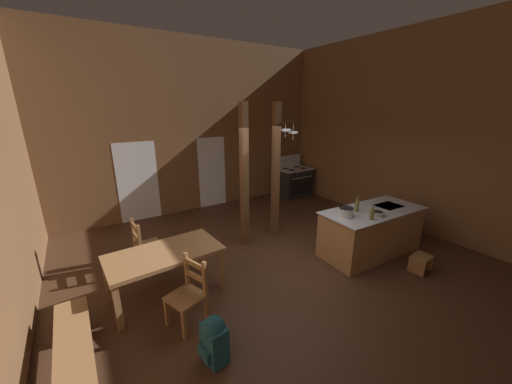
{
  "coord_description": "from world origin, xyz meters",
  "views": [
    {
      "loc": [
        -2.93,
        -3.66,
        2.89
      ],
      "look_at": [
        0.03,
        0.91,
        1.23
      ],
      "focal_mm": 19.65,
      "sensor_mm": 36.0,
      "label": 1
    }
  ],
  "objects_px": {
    "step_stool": "(421,262)",
    "dining_table": "(165,257)",
    "stove_range": "(294,181)",
    "backpack": "(214,338)",
    "bench_along_left_wall": "(75,349)",
    "stockpot_on_counter": "(346,212)",
    "mixing_bowl_on_counter": "(377,214)",
    "kitchen_island": "(371,231)",
    "ladderback_chair_near_window": "(146,245)",
    "ladderback_chair_by_post": "(189,294)",
    "bottle_tall_on_counter": "(372,214)",
    "bottle_short_on_counter": "(357,205)"
  },
  "relations": [
    {
      "from": "bench_along_left_wall",
      "to": "step_stool",
      "type": "bearing_deg",
      "value": -10.82
    },
    {
      "from": "step_stool",
      "to": "kitchen_island",
      "type": "bearing_deg",
      "value": 100.73
    },
    {
      "from": "step_stool",
      "to": "backpack",
      "type": "bearing_deg",
      "value": 175.61
    },
    {
      "from": "ladderback_chair_by_post",
      "to": "stockpot_on_counter",
      "type": "bearing_deg",
      "value": -0.85
    },
    {
      "from": "stove_range",
      "to": "backpack",
      "type": "xyz_separation_m",
      "value": [
        -4.99,
        -4.49,
        -0.17
      ]
    },
    {
      "from": "ladderback_chair_near_window",
      "to": "stockpot_on_counter",
      "type": "height_order",
      "value": "stockpot_on_counter"
    },
    {
      "from": "dining_table",
      "to": "ladderback_chair_near_window",
      "type": "distance_m",
      "value": 1.01
    },
    {
      "from": "bench_along_left_wall",
      "to": "stockpot_on_counter",
      "type": "distance_m",
      "value": 4.45
    },
    {
      "from": "mixing_bowl_on_counter",
      "to": "backpack",
      "type": "bearing_deg",
      "value": -173.29
    },
    {
      "from": "stockpot_on_counter",
      "to": "step_stool",
      "type": "bearing_deg",
      "value": -47.19
    },
    {
      "from": "kitchen_island",
      "to": "bench_along_left_wall",
      "type": "xyz_separation_m",
      "value": [
        -5.16,
        0.06,
        -0.16
      ]
    },
    {
      "from": "ladderback_chair_near_window",
      "to": "dining_table",
      "type": "bearing_deg",
      "value": -84.44
    },
    {
      "from": "kitchen_island",
      "to": "stockpot_on_counter",
      "type": "xyz_separation_m",
      "value": [
        -0.76,
        0.06,
        0.55
      ]
    },
    {
      "from": "backpack",
      "to": "mixing_bowl_on_counter",
      "type": "distance_m",
      "value": 3.65
    },
    {
      "from": "backpack",
      "to": "step_stool",
      "type": "bearing_deg",
      "value": -4.39
    },
    {
      "from": "step_stool",
      "to": "ladderback_chair_by_post",
      "type": "distance_m",
      "value": 4.14
    },
    {
      "from": "dining_table",
      "to": "ladderback_chair_by_post",
      "type": "xyz_separation_m",
      "value": [
        0.08,
        -0.81,
        -0.2
      ]
    },
    {
      "from": "bottle_tall_on_counter",
      "to": "ladderback_chair_near_window",
      "type": "bearing_deg",
      "value": 148.04
    },
    {
      "from": "bottle_short_on_counter",
      "to": "kitchen_island",
      "type": "bearing_deg",
      "value": -17.4
    },
    {
      "from": "stove_range",
      "to": "bench_along_left_wall",
      "type": "distance_m",
      "value": 7.4
    },
    {
      "from": "backpack",
      "to": "stockpot_on_counter",
      "type": "height_order",
      "value": "stockpot_on_counter"
    },
    {
      "from": "mixing_bowl_on_counter",
      "to": "stove_range",
      "type": "bearing_deg",
      "value": 70.69
    },
    {
      "from": "stove_range",
      "to": "bottle_short_on_counter",
      "type": "xyz_separation_m",
      "value": [
        -1.58,
        -3.72,
        0.58
      ]
    },
    {
      "from": "dining_table",
      "to": "bottle_tall_on_counter",
      "type": "height_order",
      "value": "bottle_tall_on_counter"
    },
    {
      "from": "step_stool",
      "to": "ladderback_chair_near_window",
      "type": "bearing_deg",
      "value": 145.6
    },
    {
      "from": "stove_range",
      "to": "bottle_tall_on_counter",
      "type": "xyz_separation_m",
      "value": [
        -1.68,
        -4.13,
        0.55
      ]
    },
    {
      "from": "kitchen_island",
      "to": "stove_range",
      "type": "height_order",
      "value": "stove_range"
    },
    {
      "from": "step_stool",
      "to": "dining_table",
      "type": "height_order",
      "value": "dining_table"
    },
    {
      "from": "stove_range",
      "to": "bottle_tall_on_counter",
      "type": "height_order",
      "value": "stove_range"
    },
    {
      "from": "backpack",
      "to": "bottle_tall_on_counter",
      "type": "height_order",
      "value": "bottle_tall_on_counter"
    },
    {
      "from": "step_stool",
      "to": "mixing_bowl_on_counter",
      "type": "distance_m",
      "value": 1.15
    },
    {
      "from": "stockpot_on_counter",
      "to": "bench_along_left_wall",
      "type": "bearing_deg",
      "value": 179.95
    },
    {
      "from": "bench_along_left_wall",
      "to": "bottle_short_on_counter",
      "type": "relative_size",
      "value": 4.84
    },
    {
      "from": "stove_range",
      "to": "mixing_bowl_on_counter",
      "type": "bearing_deg",
      "value": -109.31
    },
    {
      "from": "backpack",
      "to": "bottle_short_on_counter",
      "type": "distance_m",
      "value": 3.58
    },
    {
      "from": "ladderback_chair_by_post",
      "to": "step_stool",
      "type": "bearing_deg",
      "value": -14.89
    },
    {
      "from": "bench_along_left_wall",
      "to": "stockpot_on_counter",
      "type": "bearing_deg",
      "value": -0.05
    },
    {
      "from": "bench_along_left_wall",
      "to": "stockpot_on_counter",
      "type": "height_order",
      "value": "stockpot_on_counter"
    },
    {
      "from": "kitchen_island",
      "to": "dining_table",
      "type": "relative_size",
      "value": 1.26
    },
    {
      "from": "bottle_tall_on_counter",
      "to": "bottle_short_on_counter",
      "type": "bearing_deg",
      "value": 75.51
    },
    {
      "from": "step_stool",
      "to": "stockpot_on_counter",
      "type": "relative_size",
      "value": 1.14
    },
    {
      "from": "ladderback_chair_by_post",
      "to": "bottle_tall_on_counter",
      "type": "bearing_deg",
      "value": -6.76
    },
    {
      "from": "bench_along_left_wall",
      "to": "backpack",
      "type": "distance_m",
      "value": 1.54
    },
    {
      "from": "kitchen_island",
      "to": "bottle_tall_on_counter",
      "type": "distance_m",
      "value": 0.8
    },
    {
      "from": "ladderback_chair_near_window",
      "to": "bench_along_left_wall",
      "type": "height_order",
      "value": "ladderback_chair_near_window"
    },
    {
      "from": "kitchen_island",
      "to": "ladderback_chair_near_window",
      "type": "distance_m",
      "value": 4.41
    },
    {
      "from": "mixing_bowl_on_counter",
      "to": "bottle_short_on_counter",
      "type": "bearing_deg",
      "value": 113.33
    },
    {
      "from": "bench_along_left_wall",
      "to": "mixing_bowl_on_counter",
      "type": "bearing_deg",
      "value": -3.43
    },
    {
      "from": "backpack",
      "to": "stockpot_on_counter",
      "type": "relative_size",
      "value": 1.76
    },
    {
      "from": "ladderback_chair_near_window",
      "to": "bench_along_left_wall",
      "type": "bearing_deg",
      "value": -122.6
    }
  ]
}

